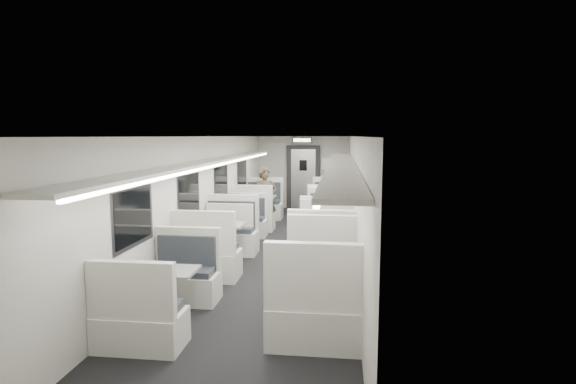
% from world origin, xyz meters
% --- Properties ---
extents(room, '(3.24, 12.24, 2.64)m').
position_xyz_m(room, '(0.00, 0.00, 1.20)').
color(room, black).
rests_on(room, ground).
extents(booth_left_a, '(1.10, 2.23, 1.19)m').
position_xyz_m(booth_left_a, '(-1.00, 3.17, 0.40)').
color(booth_left_a, beige).
rests_on(booth_left_a, room).
extents(booth_left_b, '(0.96, 1.95, 1.04)m').
position_xyz_m(booth_left_b, '(-1.00, 0.91, 0.35)').
color(booth_left_b, beige).
rests_on(booth_left_b, room).
extents(booth_left_c, '(1.11, 2.25, 1.20)m').
position_xyz_m(booth_left_c, '(-1.00, -0.79, 0.40)').
color(booth_left_c, beige).
rests_on(booth_left_c, room).
extents(booth_left_d, '(0.99, 2.00, 1.07)m').
position_xyz_m(booth_left_d, '(-1.00, -3.42, 0.36)').
color(booth_left_d, beige).
rests_on(booth_left_d, room).
extents(booth_right_a, '(1.13, 2.29, 1.22)m').
position_xyz_m(booth_right_a, '(1.00, 3.14, 0.41)').
color(booth_right_a, beige).
rests_on(booth_right_a, room).
extents(booth_right_b, '(1.08, 2.19, 1.17)m').
position_xyz_m(booth_right_b, '(1.00, 0.94, 0.39)').
color(booth_right_b, beige).
rests_on(booth_right_b, room).
extents(booth_right_c, '(1.12, 2.27, 1.22)m').
position_xyz_m(booth_right_c, '(1.00, -1.02, 0.41)').
color(booth_right_c, beige).
rests_on(booth_right_c, room).
extents(booth_right_d, '(1.16, 2.36, 1.26)m').
position_xyz_m(booth_right_d, '(1.00, -2.97, 0.42)').
color(booth_right_d, beige).
rests_on(booth_right_d, room).
extents(passenger, '(0.68, 0.56, 1.62)m').
position_xyz_m(passenger, '(-0.66, 2.32, 0.81)').
color(passenger, black).
rests_on(passenger, room).
extents(window_a, '(0.02, 1.18, 0.84)m').
position_xyz_m(window_a, '(-1.49, 3.40, 1.35)').
color(window_a, black).
rests_on(window_a, room).
extents(window_b, '(0.02, 1.18, 0.84)m').
position_xyz_m(window_b, '(-1.49, 1.20, 1.35)').
color(window_b, black).
rests_on(window_b, room).
extents(window_c, '(0.02, 1.18, 0.84)m').
position_xyz_m(window_c, '(-1.49, -1.00, 1.35)').
color(window_c, black).
rests_on(window_c, room).
extents(window_d, '(0.02, 1.18, 0.84)m').
position_xyz_m(window_d, '(-1.49, -3.20, 1.35)').
color(window_d, black).
rests_on(window_d, room).
extents(luggage_rack_left, '(0.46, 10.40, 0.09)m').
position_xyz_m(luggage_rack_left, '(-1.24, -0.30, 1.92)').
color(luggage_rack_left, beige).
rests_on(luggage_rack_left, room).
extents(luggage_rack_right, '(0.46, 10.40, 0.09)m').
position_xyz_m(luggage_rack_right, '(1.24, -0.30, 1.92)').
color(luggage_rack_right, beige).
rests_on(luggage_rack_right, room).
extents(vestibule_door, '(1.10, 0.13, 2.10)m').
position_xyz_m(vestibule_door, '(0.00, 5.93, 1.04)').
color(vestibule_door, black).
rests_on(vestibule_door, room).
extents(exit_sign, '(0.62, 0.12, 0.16)m').
position_xyz_m(exit_sign, '(0.00, 5.44, 2.28)').
color(exit_sign, black).
rests_on(exit_sign, room).
extents(wall_notice, '(0.32, 0.02, 0.40)m').
position_xyz_m(wall_notice, '(0.75, 5.92, 1.50)').
color(wall_notice, white).
rests_on(wall_notice, room).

